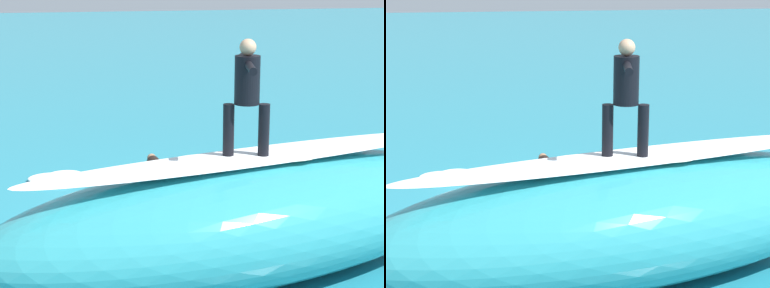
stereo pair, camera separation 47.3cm
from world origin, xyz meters
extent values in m
plane|color=teal|center=(0.00, 0.00, 0.00)|extent=(120.00, 120.00, 0.00)
ellipsoid|color=teal|center=(-0.64, 2.92, 0.94)|extent=(8.86, 4.52, 1.88)
ellipsoid|color=white|center=(-0.64, 2.92, 1.92)|extent=(7.23, 2.52, 0.08)
ellipsoid|color=#EAE5C6|center=(-0.48, 2.96, 1.92)|extent=(2.10, 0.93, 0.07)
cylinder|color=black|center=(-0.23, 2.90, 2.34)|extent=(0.16, 0.16, 0.77)
cylinder|color=black|center=(-0.73, 3.01, 2.34)|extent=(0.16, 0.16, 0.77)
cylinder|color=black|center=(-0.48, 2.96, 3.07)|extent=(0.43, 0.43, 0.70)
sphere|color=tan|center=(-0.48, 2.96, 3.54)|extent=(0.24, 0.24, 0.24)
cylinder|color=black|center=(-0.38, 3.44, 3.31)|extent=(0.23, 0.63, 0.11)
cylinder|color=black|center=(-0.58, 2.47, 3.31)|extent=(0.23, 0.63, 0.11)
ellipsoid|color=#33B2D1|center=(-0.02, -2.40, 0.05)|extent=(0.78, 2.12, 0.10)
cylinder|color=black|center=(-0.02, -2.40, 0.24)|extent=(0.38, 0.85, 0.29)
sphere|color=#936B4C|center=(0.04, -2.89, 0.30)|extent=(0.20, 0.20, 0.20)
cylinder|color=black|center=(-0.18, -1.66, 0.16)|extent=(0.20, 0.69, 0.13)
cylinder|color=black|center=(-0.02, -1.64, 0.16)|extent=(0.20, 0.69, 0.13)
ellipsoid|color=white|center=(2.04, -2.80, 0.05)|extent=(0.88, 0.75, 0.10)
ellipsoid|color=white|center=(2.34, -2.52, 0.07)|extent=(1.17, 0.89, 0.15)
camera|label=1|loc=(2.27, 12.05, 4.64)|focal=62.88mm
camera|label=2|loc=(1.81, 12.14, 4.64)|focal=62.88mm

